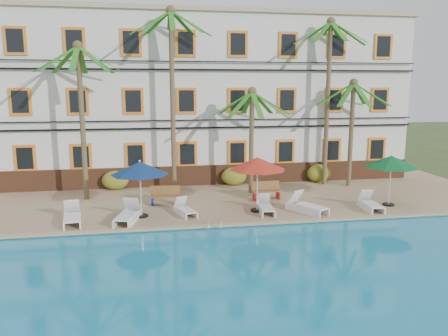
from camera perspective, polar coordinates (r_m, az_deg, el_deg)
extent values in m
plane|color=#384C23|center=(19.72, 1.39, -7.32)|extent=(100.00, 100.00, 0.00)
cube|color=tan|center=(24.42, -0.84, -3.47)|extent=(30.00, 12.00, 0.25)
cube|color=teal|center=(13.38, 7.32, -16.01)|extent=(26.00, 12.00, 0.20)
cube|color=tan|center=(18.79, 1.92, -7.34)|extent=(30.00, 0.35, 0.06)
cube|color=silver|center=(28.65, -2.41, 8.97)|extent=(25.00, 6.00, 10.00)
cube|color=brown|center=(26.13, -1.49, -0.91)|extent=(25.00, 0.12, 1.20)
cube|color=tan|center=(28.95, -2.49, 19.11)|extent=(25.40, 6.40, 0.25)
cube|color=orange|center=(26.58, -24.54, 1.17)|extent=(1.15, 0.10, 1.50)
cube|color=black|center=(26.53, -24.56, 1.15)|extent=(0.85, 0.04, 1.20)
cube|color=orange|center=(25.96, -18.13, 1.40)|extent=(1.15, 0.10, 1.50)
cube|color=black|center=(25.91, -18.15, 1.39)|extent=(0.85, 0.04, 1.20)
cube|color=orange|center=(25.68, -11.50, 1.62)|extent=(1.15, 0.10, 1.50)
cube|color=black|center=(25.63, -11.51, 1.61)|extent=(0.85, 0.04, 1.20)
cube|color=orange|center=(25.75, -4.82, 1.82)|extent=(1.15, 0.10, 1.50)
cube|color=black|center=(25.70, -4.81, 1.81)|extent=(0.85, 0.04, 1.20)
cube|color=orange|center=(26.17, 1.75, 2.00)|extent=(1.15, 0.10, 1.50)
cube|color=black|center=(26.12, 1.77, 1.98)|extent=(0.85, 0.04, 1.20)
cube|color=orange|center=(26.91, 8.03, 2.14)|extent=(1.15, 0.10, 1.50)
cube|color=black|center=(26.86, 8.06, 2.12)|extent=(0.85, 0.04, 1.20)
cube|color=orange|center=(27.96, 13.90, 2.25)|extent=(1.15, 0.10, 1.50)
cube|color=black|center=(27.91, 13.94, 2.23)|extent=(0.85, 0.04, 1.20)
cube|color=orange|center=(29.28, 19.30, 2.33)|extent=(1.15, 0.10, 1.50)
cube|color=black|center=(29.23, 19.35, 2.31)|extent=(0.85, 0.04, 1.20)
cube|color=orange|center=(26.30, -25.06, 7.85)|extent=(1.15, 0.10, 1.50)
cube|color=black|center=(26.25, -25.09, 7.84)|extent=(0.85, 0.04, 1.20)
cube|color=orange|center=(25.68, -18.54, 8.25)|extent=(1.15, 0.10, 1.50)
cube|color=black|center=(25.63, -18.55, 8.24)|extent=(0.85, 0.04, 1.20)
cube|color=orange|center=(25.39, -11.76, 8.55)|extent=(1.15, 0.10, 1.50)
cube|color=black|center=(25.34, -11.77, 8.54)|extent=(0.85, 0.04, 1.20)
cube|color=orange|center=(25.46, -4.93, 8.73)|extent=(1.15, 0.10, 1.50)
cube|color=black|center=(25.41, -4.92, 8.73)|extent=(0.85, 0.04, 1.20)
cube|color=orange|center=(25.88, 1.78, 8.80)|extent=(1.15, 0.10, 1.50)
cube|color=black|center=(25.83, 1.81, 8.79)|extent=(0.85, 0.04, 1.20)
cube|color=orange|center=(26.63, 8.20, 8.75)|extent=(1.15, 0.10, 1.50)
cube|color=black|center=(26.59, 8.23, 8.74)|extent=(0.85, 0.04, 1.20)
cube|color=orange|center=(27.69, 14.19, 8.60)|extent=(1.15, 0.10, 1.50)
cube|color=black|center=(27.65, 14.23, 8.60)|extent=(0.85, 0.04, 1.20)
cube|color=orange|center=(29.02, 19.68, 8.39)|extent=(1.15, 0.10, 1.50)
cube|color=black|center=(28.98, 19.73, 8.39)|extent=(0.85, 0.04, 1.20)
cube|color=orange|center=(26.39, -25.62, 14.78)|extent=(1.15, 0.10, 1.50)
cube|color=black|center=(26.35, -25.65, 14.79)|extent=(0.85, 0.04, 1.20)
cube|color=orange|center=(25.77, -18.97, 15.36)|extent=(1.15, 0.10, 1.50)
cube|color=black|center=(25.72, -18.99, 15.37)|extent=(0.85, 0.04, 1.20)
cube|color=orange|center=(25.49, -12.05, 15.75)|extent=(1.15, 0.10, 1.50)
cube|color=black|center=(25.44, -12.05, 15.76)|extent=(0.85, 0.04, 1.20)
cube|color=orange|center=(25.56, -5.05, 15.92)|extent=(1.15, 0.10, 1.50)
cube|color=black|center=(25.51, -5.04, 15.93)|extent=(0.85, 0.04, 1.20)
cube|color=orange|center=(25.98, 1.83, 15.87)|extent=(1.15, 0.10, 1.50)
cube|color=black|center=(25.93, 1.85, 15.88)|extent=(0.85, 0.04, 1.20)
cube|color=orange|center=(26.73, 8.39, 15.62)|extent=(1.15, 0.10, 1.50)
cube|color=black|center=(26.68, 8.42, 15.63)|extent=(0.85, 0.04, 1.20)
cube|color=orange|center=(27.78, 14.50, 15.21)|extent=(1.15, 0.10, 1.50)
cube|color=black|center=(27.74, 14.54, 15.21)|extent=(0.85, 0.04, 1.20)
cube|color=orange|center=(29.11, 20.09, 14.69)|extent=(1.15, 0.10, 1.50)
cube|color=black|center=(29.07, 20.14, 14.69)|extent=(0.85, 0.04, 1.20)
cube|color=black|center=(25.58, -1.48, 5.30)|extent=(25.00, 0.08, 0.10)
cube|color=black|center=(25.54, -1.48, 6.30)|extent=(25.00, 0.08, 0.06)
cube|color=black|center=(25.48, -1.52, 12.71)|extent=(25.00, 0.08, 0.10)
cube|color=black|center=(25.50, -1.52, 13.72)|extent=(25.00, 0.08, 0.06)
cylinder|color=brown|center=(23.37, -18.01, 5.37)|extent=(0.26, 0.26, 7.78)
sphere|color=brown|center=(23.37, -18.57, 14.90)|extent=(0.50, 0.50, 0.50)
cube|color=#25711B|center=(24.39, -18.09, 13.23)|extent=(0.28, 2.17, 1.30)
cube|color=#25711B|center=(24.20, -20.03, 13.14)|extent=(1.73, 1.73, 1.30)
cube|color=#25711B|center=(23.51, -21.14, 13.16)|extent=(2.17, 0.28, 1.30)
cube|color=#25711B|center=(22.70, -20.72, 13.31)|extent=(1.73, 1.73, 1.30)
cube|color=#25711B|center=(22.26, -18.90, 13.48)|extent=(0.28, 2.17, 1.30)
cube|color=#25711B|center=(22.47, -16.80, 13.57)|extent=(1.73, 1.73, 1.30)
cube|color=#25711B|center=(23.19, -15.77, 13.51)|extent=(2.17, 0.28, 1.30)
cube|color=#25711B|center=(23.98, -16.35, 13.38)|extent=(1.73, 1.73, 1.30)
cylinder|color=brown|center=(24.14, -6.73, 8.29)|extent=(0.26, 0.26, 9.74)
sphere|color=brown|center=(24.43, -7.00, 19.78)|extent=(0.50, 0.50, 0.50)
cube|color=#25711B|center=(25.41, -7.08, 17.97)|extent=(0.28, 2.17, 1.30)
cube|color=#25711B|center=(25.07, -8.87, 18.03)|extent=(1.73, 1.73, 1.30)
cube|color=#25711B|center=(24.31, -9.63, 18.24)|extent=(2.17, 0.28, 1.30)
cube|color=#25711B|center=(23.56, -8.82, 18.51)|extent=(1.73, 1.73, 1.30)
cube|color=#25711B|center=(23.28, -6.83, 18.66)|extent=(0.28, 2.17, 1.30)
cube|color=#25711B|center=(23.64, -4.92, 18.57)|extent=(1.73, 1.73, 1.30)
cube|color=#25711B|center=(24.42, -4.30, 18.32)|extent=(2.17, 0.28, 1.30)
cube|color=#25711B|center=(25.14, -5.22, 18.09)|extent=(1.73, 1.73, 1.30)
cylinder|color=brown|center=(23.87, 3.60, 3.27)|extent=(0.26, 0.26, 5.56)
sphere|color=brown|center=(23.68, 3.68, 9.95)|extent=(0.50, 0.50, 0.50)
cube|color=#25711B|center=(24.74, 3.08, 8.52)|extent=(0.28, 2.17, 1.30)
cube|color=#25711B|center=(24.28, 1.48, 8.49)|extent=(1.73, 1.73, 1.30)
cube|color=#25711B|center=(23.47, 1.07, 8.42)|extent=(2.17, 0.28, 1.30)
cube|color=#25711B|center=(22.79, 2.22, 8.34)|extent=(1.73, 1.73, 1.30)
cube|color=#25711B|center=(22.65, 4.28, 8.31)|extent=(0.28, 2.17, 1.30)
cube|color=#25711B|center=(23.15, 5.95, 8.33)|extent=(1.73, 1.73, 1.30)
cube|color=#25711B|center=(23.96, 6.19, 8.40)|extent=(2.17, 0.28, 1.30)
cube|color=#25711B|center=(24.62, 4.99, 8.48)|extent=(1.73, 1.73, 1.30)
cylinder|color=brown|center=(26.48, 13.34, 7.95)|extent=(0.26, 0.26, 9.43)
sphere|color=brown|center=(26.70, 13.80, 18.10)|extent=(0.50, 0.50, 0.50)
cube|color=#25711B|center=(27.61, 12.82, 16.55)|extent=(0.28, 2.17, 1.30)
cube|color=#25711B|center=(27.05, 11.53, 16.73)|extent=(1.73, 1.73, 1.30)
cube|color=#25711B|center=(26.23, 11.47, 16.93)|extent=(2.17, 0.28, 1.30)
cube|color=#25711B|center=(25.64, 12.79, 17.03)|extent=(1.73, 1.73, 1.30)
cube|color=#25711B|center=(25.64, 14.72, 16.95)|extent=(0.28, 2.17, 1.30)
cube|color=#25711B|center=(26.24, 16.01, 16.74)|extent=(1.73, 1.73, 1.30)
cube|color=#25711B|center=(27.06, 15.92, 16.54)|extent=(2.17, 0.28, 1.30)
cube|color=#25711B|center=(27.62, 14.60, 16.48)|extent=(1.73, 1.73, 1.30)
cylinder|color=brown|center=(26.57, 16.25, 4.12)|extent=(0.26, 0.26, 6.02)
sphere|color=brown|center=(26.42, 16.60, 10.61)|extent=(0.50, 0.50, 0.50)
cube|color=#25711B|center=(27.39, 15.53, 9.32)|extent=(0.28, 2.17, 1.30)
cube|color=#25711B|center=(26.79, 14.32, 9.36)|extent=(1.73, 1.73, 1.30)
cube|color=#25711B|center=(25.97, 14.36, 9.32)|extent=(2.17, 0.28, 1.30)
cube|color=#25711B|center=(25.41, 15.72, 9.24)|extent=(1.73, 1.73, 1.30)
cube|color=#25711B|center=(25.46, 17.59, 9.14)|extent=(0.28, 2.17, 1.30)
cube|color=#25711B|center=(26.09, 18.78, 9.10)|extent=(1.73, 1.73, 1.30)
cube|color=#25711B|center=(26.91, 18.61, 9.14)|extent=(2.17, 0.28, 1.30)
cube|color=#25711B|center=(27.44, 17.27, 9.23)|extent=(1.73, 1.73, 1.30)
ellipsoid|color=#35621C|center=(25.65, -14.01, -1.56)|extent=(1.50, 0.90, 1.10)
ellipsoid|color=#35621C|center=(26.02, 1.31, -1.07)|extent=(1.50, 0.90, 1.10)
ellipsoid|color=#35621C|center=(27.51, 12.28, -0.67)|extent=(1.50, 0.90, 1.10)
cylinder|color=black|center=(20.26, -10.71, -6.15)|extent=(0.59, 0.59, 0.08)
cylinder|color=silver|center=(19.95, -10.83, -2.81)|extent=(0.06, 0.06, 2.51)
cone|color=navy|center=(19.74, -10.93, 0.00)|extent=(2.62, 2.62, 0.58)
sphere|color=silver|center=(19.69, -10.97, 0.90)|extent=(0.10, 0.10, 0.10)
cylinder|color=black|center=(20.83, 4.32, -5.52)|extent=(0.60, 0.60, 0.09)
cylinder|color=silver|center=(20.52, 4.37, -2.20)|extent=(0.06, 0.06, 2.56)
cone|color=#B1291B|center=(20.32, 4.41, 0.59)|extent=(2.67, 2.67, 0.59)
sphere|color=silver|center=(20.26, 4.42, 1.48)|extent=(0.10, 0.10, 0.10)
cylinder|color=black|center=(23.27, 20.67, -4.47)|extent=(0.58, 0.58, 0.08)
cylinder|color=silver|center=(23.00, 20.87, -1.59)|extent=(0.06, 0.06, 2.47)
cone|color=#0B5726|center=(22.83, 21.03, 0.81)|extent=(2.57, 2.57, 0.57)
sphere|color=silver|center=(22.78, 21.08, 1.58)|extent=(0.10, 0.10, 0.10)
cube|color=white|center=(19.70, -19.25, -6.15)|extent=(0.84, 1.47, 0.06)
cube|color=white|center=(20.56, -19.26, -4.75)|extent=(0.71, 0.60, 0.69)
cube|color=white|center=(20.02, -20.12, -6.48)|extent=(0.36, 1.96, 0.32)
cube|color=white|center=(20.00, -18.28, -6.38)|extent=(0.36, 1.96, 0.32)
cube|color=white|center=(19.30, -12.73, -6.13)|extent=(0.98, 1.54, 0.07)
cube|color=white|center=(20.13, -11.94, -4.65)|extent=(0.76, 0.67, 0.71)
cube|color=white|center=(19.70, -13.39, -6.38)|extent=(0.55, 1.98, 0.33)
cube|color=white|center=(19.51, -11.54, -6.46)|extent=(0.55, 1.98, 0.33)
cube|color=white|center=(19.99, -4.88, -5.51)|extent=(0.85, 1.26, 0.05)
cube|color=white|center=(20.65, -5.71, -4.40)|extent=(0.63, 0.56, 0.58)
cube|color=white|center=(20.14, -5.82, -5.85)|extent=(0.53, 1.59, 0.27)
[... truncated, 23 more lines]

